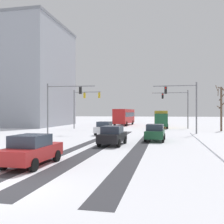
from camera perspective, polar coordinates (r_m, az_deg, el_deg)
ground_plane at (r=10.44m, az=-22.05°, el=-15.57°), size 300.00×300.00×0.00m
wheel_track_left_lane at (r=23.01m, az=-5.72°, el=-6.98°), size 0.81×29.54×0.01m
wheel_track_right_lane at (r=22.06m, az=6.57°, el=-7.28°), size 1.09×29.54×0.01m
wheel_track_center at (r=22.57m, az=-1.66°, el=-7.12°), size 1.19×29.54×0.01m
traffic_signal_far_right at (r=45.35m, az=14.33°, el=2.06°), size 6.09×0.38×6.50m
traffic_signal_far_left at (r=43.31m, az=-6.41°, el=2.37°), size 4.76×0.53×6.50m
traffic_signal_near_right at (r=33.40m, az=15.69°, el=2.72°), size 5.40×0.39×6.50m
traffic_signal_near_left at (r=34.04m, az=-11.28°, el=2.78°), size 6.37×0.58×6.50m
car_white_lead at (r=31.80m, az=-1.61°, el=-3.58°), size 1.95×4.16×1.62m
car_dark_green_second at (r=25.42m, az=9.50°, el=-4.48°), size 1.95×4.16×1.62m
car_black_third at (r=21.84m, az=0.12°, el=-5.21°), size 1.97×4.17×1.62m
car_red_fourth at (r=14.24m, az=-17.31°, el=-8.01°), size 1.89×4.13×1.62m
bus_oncoming at (r=54.49m, az=2.75°, el=-0.85°), size 3.05×11.10×3.38m
box_truck_delivery at (r=46.06m, az=10.77°, el=-1.45°), size 2.44×7.45×3.02m
bare_tree_sidewalk_far at (r=41.03m, az=22.99°, el=1.08°), size 1.62×1.59×6.83m
office_building_far_left_block at (r=57.75m, az=-20.15°, el=7.52°), size 19.53×17.94×20.69m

